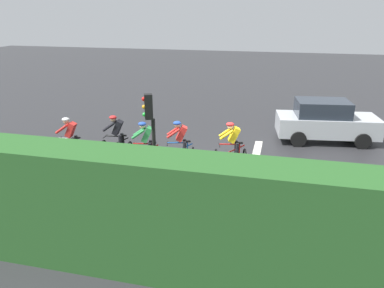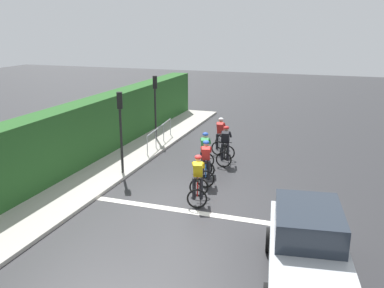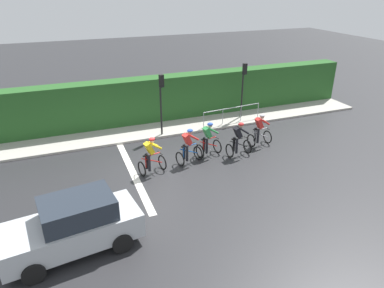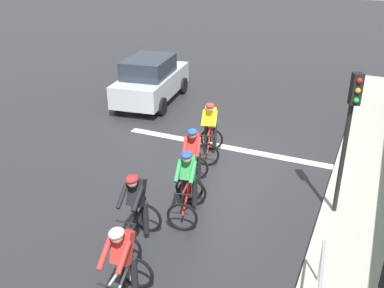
{
  "view_description": "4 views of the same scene",
  "coord_description": "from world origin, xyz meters",
  "views": [
    {
      "loc": [
        -11.88,
        -1.7,
        5.32
      ],
      "look_at": [
        -0.47,
        1.08,
        1.1
      ],
      "focal_mm": 35.12,
      "sensor_mm": 36.0,
      "label": 1
    },
    {
      "loc": [
        4.52,
        -12.62,
        5.82
      ],
      "look_at": [
        -0.62,
        2.44,
        1.27
      ],
      "focal_mm": 39.21,
      "sensor_mm": 36.0,
      "label": 2
    },
    {
      "loc": [
        13.58,
        -3.32,
        7.63
      ],
      "look_at": [
        0.53,
        1.73,
        1.1
      ],
      "focal_mm": 32.84,
      "sensor_mm": 36.0,
      "label": 3
    },
    {
      "loc": [
        -3.62,
        10.29,
        5.67
      ],
      "look_at": [
        0.52,
        0.99,
        0.87
      ],
      "focal_mm": 40.66,
      "sensor_mm": 36.0,
      "label": 4
    }
  ],
  "objects": [
    {
      "name": "car_silver",
      "position": [
        4.25,
        -3.57,
        0.87
      ],
      "size": [
        2.3,
        4.29,
        1.76
      ],
      "color": "#B7BCC1",
      "rests_on": "ground"
    },
    {
      "name": "cyclist_mid",
      "position": [
        -0.2,
        2.83,
        0.8
      ],
      "size": [
        0.89,
        1.2,
        1.66
      ],
      "color": "black",
      "rests_on": "ground"
    },
    {
      "name": "ground_plane",
      "position": [
        0.0,
        0.0,
        0.0
      ],
      "size": [
        80.0,
        80.0,
        0.0
      ],
      "primitive_type": "plane",
      "color": "#28282B"
    },
    {
      "name": "traffic_light_far_junction",
      "position": [
        -4.06,
        6.74,
        2.22
      ],
      "size": [
        0.25,
        0.31,
        3.34
      ],
      "color": "black",
      "rests_on": "ground"
    },
    {
      "name": "cyclist_second",
      "position": [
        0.32,
        4.17,
        0.8
      ],
      "size": [
        0.79,
        1.14,
        1.66
      ],
      "color": "black",
      "rests_on": "ground"
    },
    {
      "name": "sidewalk_kerb",
      "position": [
        -4.32,
        2.0,
        0.06
      ],
      "size": [
        2.8,
        24.67,
        0.12
      ],
      "primitive_type": "cube",
      "color": "#ADA89E",
      "rests_on": "ground"
    },
    {
      "name": "traffic_light_near_crossing",
      "position": [
        -3.23,
        1.49,
        2.22
      ],
      "size": [
        0.26,
        0.3,
        3.34
      ],
      "color": "black",
      "rests_on": "ground"
    },
    {
      "name": "road_marking_stop_line",
      "position": [
        0.0,
        -0.91,
        0.0
      ],
      "size": [
        7.0,
        0.3,
        0.01
      ],
      "primitive_type": "cube",
      "color": "silver",
      "rests_on": "ground"
    },
    {
      "name": "stone_wall_low",
      "position": [
        -5.22,
        2.0,
        0.28
      ],
      "size": [
        0.44,
        24.67,
        0.56
      ],
      "primitive_type": "cube",
      "color": "gray",
      "rests_on": "ground"
    },
    {
      "name": "cyclist_lead",
      "position": [
        -0.33,
        5.7,
        0.8
      ],
      "size": [
        0.79,
        1.15,
        1.66
      ],
      "color": "black",
      "rests_on": "ground"
    },
    {
      "name": "hedge_wall",
      "position": [
        -5.52,
        2.0,
        1.33
      ],
      "size": [
        1.1,
        24.67,
        2.65
      ],
      "primitive_type": "cube",
      "color": "#265623",
      "rests_on": "ground"
    },
    {
      "name": "cyclist_fourth",
      "position": [
        0.19,
        1.69,
        0.8
      ],
      "size": [
        0.94,
        1.22,
        1.66
      ],
      "color": "black",
      "rests_on": "ground"
    },
    {
      "name": "pedestrian_railing_kerbside",
      "position": [
        -3.42,
        5.74,
        0.8
      ],
      "size": [
        0.4,
        3.75,
        1.03
      ],
      "color": "#999EA3",
      "rests_on": "ground"
    },
    {
      "name": "cyclist_trailing",
      "position": [
        0.47,
        -0.13,
        0.8
      ],
      "size": [
        0.93,
        1.22,
        1.66
      ],
      "color": "black",
      "rests_on": "ground"
    }
  ]
}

